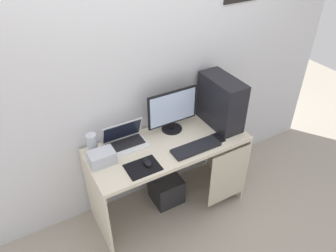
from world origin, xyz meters
name	(u,v)px	position (x,y,z in m)	size (l,w,h in m)	color
ground_plane	(168,205)	(0.00, 0.00, 0.00)	(8.00, 8.00, 0.00)	#9E9384
wall_back	(148,71)	(0.00, 0.33, 1.30)	(4.00, 0.05, 2.60)	silver
desk	(171,158)	(0.02, -0.01, 0.61)	(1.37, 0.59, 0.77)	beige
pc_tower	(221,102)	(0.55, 0.03, 1.00)	(0.21, 0.45, 0.45)	black
monitor	(172,111)	(0.13, 0.15, 0.97)	(0.46, 0.18, 0.39)	black
laptop	(125,140)	(-0.32, 0.17, 0.81)	(0.35, 0.22, 0.21)	white
speaker	(92,144)	(-0.58, 0.20, 0.86)	(0.08, 0.08, 0.17)	#B7BCC6
projector	(102,158)	(-0.56, 0.04, 0.82)	(0.20, 0.14, 0.11)	#B7BCC6
keyboard	(196,148)	(0.17, -0.18, 0.78)	(0.42, 0.14, 0.02)	black
mousepad	(143,167)	(-0.32, -0.17, 0.77)	(0.26, 0.20, 0.01)	black
mouse_left	(147,163)	(-0.27, -0.16, 0.79)	(0.06, 0.10, 0.03)	black
cell_phone	(218,138)	(0.41, -0.15, 0.78)	(0.07, 0.13, 0.01)	black
subwoofer	(166,189)	(0.02, 0.08, 0.14)	(0.27, 0.27, 0.27)	#232326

